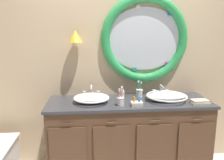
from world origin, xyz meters
The scene contains 11 objects.
back_wall_assembly centered at (0.03, 0.58, 1.33)m, with size 6.40×0.26×2.60m.
vanity_counter centered at (0.09, 0.25, 0.46)m, with size 1.88×0.64×0.91m.
sink_basin_left centered at (-0.35, 0.22, 0.96)m, with size 0.41×0.41×0.10m.
sink_basin_right centered at (0.52, 0.22, 0.96)m, with size 0.47×0.47×0.10m.
faucet_set_left centered at (-0.35, 0.47, 0.97)m, with size 0.22×0.15×0.15m.
faucet_set_right centered at (0.52, 0.46, 0.96)m, with size 0.22×0.15×0.13m.
toothbrush_holder_left centered at (-0.04, 0.09, 0.96)m, with size 0.08×0.08×0.22m.
toothbrush_holder_right centered at (0.23, 0.39, 0.96)m, with size 0.09×0.09×0.21m.
soap_dispenser centered at (0.01, 0.28, 0.97)m, with size 0.06×0.06×0.14m.
folded_hand_towel centered at (0.85, 0.07, 0.93)m, with size 0.20×0.12×0.05m.
toiletry_basket centered at (0.14, 0.06, 0.94)m, with size 0.12×0.09×0.10m.
Camera 1 is at (-0.34, -2.33, 1.71)m, focal length 37.61 mm.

